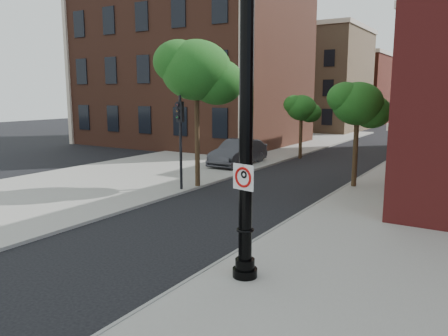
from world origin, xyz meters
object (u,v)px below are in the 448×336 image
Objects in this scene: lamppost at (246,146)px; no_parking_sign at (243,177)px; parked_car at (238,153)px; traffic_signal_left at (180,127)px; traffic_signal_right at (406,128)px.

lamppost is 11.80× the size of no_parking_sign.
no_parking_sign is at bearing -61.95° from parked_car.
lamppost is 1.62× the size of traffic_signal_left.
no_parking_sign is 0.14× the size of traffic_signal_left.
parked_car is 8.35m from traffic_signal_left.
traffic_signal_right is at bearing 93.05° from no_parking_sign.
traffic_signal_left is (-7.54, 7.36, 0.37)m from no_parking_sign.
lamppost is 17.74m from parked_car.
no_parking_sign reaches higher than parked_car.
traffic_signal_right is at bearing 14.36° from traffic_signal_left.
traffic_signal_left reaches higher than no_parking_sign.
lamppost is at bearing -61.75° from parked_car.
no_parking_sign is 17.83m from parked_car.
parked_car is at bearing 163.94° from traffic_signal_right.
no_parking_sign is 0.13× the size of traffic_signal_right.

